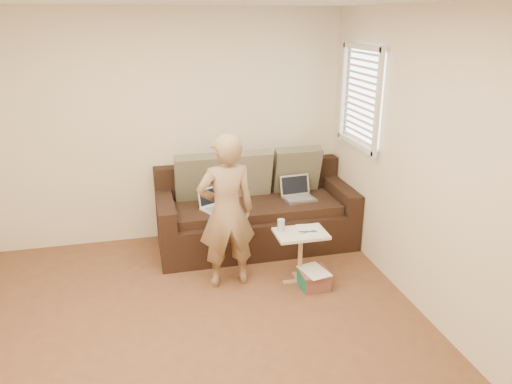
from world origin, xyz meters
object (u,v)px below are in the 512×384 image
sofa (256,210)px  laptop_white (216,209)px  striped_box (314,279)px  side_table (300,257)px  laptop_silver (299,200)px  drinking_glass (281,225)px  person (226,212)px

sofa → laptop_white: size_ratio=7.26×
sofa → laptop_white: 0.49m
striped_box → side_table: bearing=129.2°
laptop_white → side_table: laptop_white is taller
laptop_silver → drinking_glass: 0.94m
laptop_silver → drinking_glass: size_ratio=2.98×
drinking_glass → striped_box: bearing=-35.0°
laptop_silver → side_table: laptop_silver is taller
person → side_table: size_ratio=2.81×
sofa → drinking_glass: bearing=-87.6°
sofa → drinking_glass: (0.04, -0.87, 0.18)m
laptop_white → sofa: bearing=-13.3°
laptop_silver → side_table: size_ratio=0.66×
laptop_silver → laptop_white: size_ratio=1.18×
laptop_silver → side_table: bearing=-112.4°
laptop_silver → drinking_glass: drinking_glass is taller
sofa → striped_box: size_ratio=7.74×
laptop_white → side_table: 1.11m
laptop_white → person: person is taller
drinking_glass → striped_box: drinking_glass is taller
laptop_silver → side_table: (-0.28, -0.89, -0.25)m
laptop_silver → person: size_ratio=0.23×
laptop_silver → laptop_white: laptop_silver is taller
sofa → drinking_glass: sofa is taller
laptop_white → striped_box: 1.32m
side_table → laptop_silver: bearing=72.3°
drinking_glass → sofa: bearing=92.4°
laptop_silver → striped_box: bearing=-104.6°
sofa → laptop_silver: bearing=-6.0°
person → striped_box: size_ratio=5.37×
drinking_glass → striped_box: (0.28, -0.20, -0.51)m
laptop_silver → person: (-0.98, -0.74, 0.24)m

